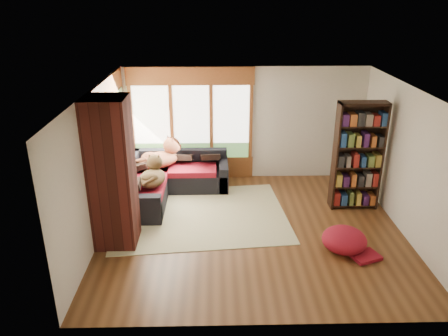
# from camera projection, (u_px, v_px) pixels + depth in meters

# --- Properties ---
(floor) EXTENTS (5.50, 5.50, 0.00)m
(floor) POSITION_uv_depth(u_px,v_px,m) (252.00, 229.00, 8.14)
(floor) COLOR #4F2D16
(floor) RESTS_ON ground
(ceiling) EXTENTS (5.50, 5.50, 0.00)m
(ceiling) POSITION_uv_depth(u_px,v_px,m) (256.00, 91.00, 7.15)
(ceiling) COLOR white
(wall_back) EXTENTS (5.50, 0.04, 2.60)m
(wall_back) POSITION_uv_depth(u_px,v_px,m) (244.00, 124.00, 9.95)
(wall_back) COLOR silver
(wall_back) RESTS_ON ground
(wall_front) EXTENTS (5.50, 0.04, 2.60)m
(wall_front) POSITION_uv_depth(u_px,v_px,m) (271.00, 241.00, 5.33)
(wall_front) COLOR silver
(wall_front) RESTS_ON ground
(wall_left) EXTENTS (0.04, 5.00, 2.60)m
(wall_left) POSITION_uv_depth(u_px,v_px,m) (96.00, 166.00, 7.58)
(wall_left) COLOR silver
(wall_left) RESTS_ON ground
(wall_right) EXTENTS (0.04, 5.00, 2.60)m
(wall_right) POSITION_uv_depth(u_px,v_px,m) (409.00, 163.00, 7.70)
(wall_right) COLOR silver
(wall_right) RESTS_ON ground
(windows_back) EXTENTS (2.82, 0.10, 1.90)m
(windows_back) POSITION_uv_depth(u_px,v_px,m) (191.00, 123.00, 9.88)
(windows_back) COLOR brown
(windows_back) RESTS_ON wall_back
(windows_left) EXTENTS (0.10, 2.62, 1.90)m
(windows_left) POSITION_uv_depth(u_px,v_px,m) (112.00, 141.00, 8.67)
(windows_left) COLOR brown
(windows_left) RESTS_ON wall_left
(roller_blind) EXTENTS (0.03, 0.72, 0.90)m
(roller_blind) POSITION_uv_depth(u_px,v_px,m) (120.00, 111.00, 9.29)
(roller_blind) COLOR #879F64
(roller_blind) RESTS_ON wall_left
(brick_chimney) EXTENTS (0.70, 0.70, 2.60)m
(brick_chimney) POSITION_uv_depth(u_px,v_px,m) (112.00, 174.00, 7.27)
(brick_chimney) COLOR #471914
(brick_chimney) RESTS_ON ground
(sectional_sofa) EXTENTS (2.20, 2.20, 0.80)m
(sectional_sofa) POSITION_uv_depth(u_px,v_px,m) (157.00, 179.00, 9.55)
(sectional_sofa) COLOR black
(sectional_sofa) RESTS_ON ground
(area_rug) EXTENTS (3.56, 2.85, 0.01)m
(area_rug) POSITION_uv_depth(u_px,v_px,m) (200.00, 215.00, 8.63)
(area_rug) COLOR white
(area_rug) RESTS_ON ground
(bookshelf) EXTENTS (0.94, 0.31, 2.19)m
(bookshelf) POSITION_uv_depth(u_px,v_px,m) (358.00, 156.00, 8.59)
(bookshelf) COLOR black
(bookshelf) RESTS_ON ground
(pouf) EXTENTS (0.91, 0.91, 0.41)m
(pouf) POSITION_uv_depth(u_px,v_px,m) (344.00, 239.00, 7.41)
(pouf) COLOR maroon
(pouf) RESTS_ON area_rug
(dog_tan) EXTENTS (1.10, 1.01, 0.54)m
(dog_tan) POSITION_uv_depth(u_px,v_px,m) (162.00, 154.00, 9.55)
(dog_tan) COLOR brown
(dog_tan) RESTS_ON sectional_sofa
(dog_brindle) EXTENTS (0.58, 0.88, 0.46)m
(dog_brindle) POSITION_uv_depth(u_px,v_px,m) (153.00, 172.00, 8.71)
(dog_brindle) COLOR #332517
(dog_brindle) RESTS_ON sectional_sofa
(throw_pillows) EXTENTS (1.98, 1.68, 0.45)m
(throw_pillows) POSITION_uv_depth(u_px,v_px,m) (160.00, 158.00, 9.43)
(throw_pillows) COLOR black
(throw_pillows) RESTS_ON sectional_sofa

